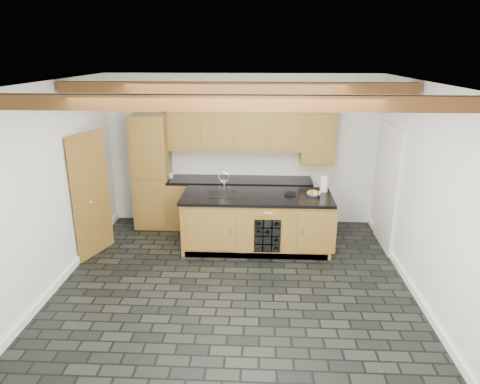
% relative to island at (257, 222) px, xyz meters
% --- Properties ---
extents(ground, '(5.00, 5.00, 0.00)m').
position_rel_island_xyz_m(ground, '(-0.31, -1.28, -0.47)').
color(ground, black).
rests_on(ground, ground).
extents(room_shell, '(5.01, 5.00, 5.00)m').
position_rel_island_xyz_m(room_shell, '(-0.39, -0.75, 1.06)').
color(room_shell, white).
rests_on(room_shell, ground).
extents(back_cabinetry, '(3.65, 0.62, 2.20)m').
position_rel_island_xyz_m(back_cabinetry, '(-0.68, 0.95, 0.51)').
color(back_cabinetry, olive).
rests_on(back_cabinetry, ground).
extents(island, '(2.48, 0.96, 0.93)m').
position_rel_island_xyz_m(island, '(0.00, 0.00, 0.00)').
color(island, olive).
rests_on(island, ground).
extents(faucet, '(0.45, 0.40, 0.34)m').
position_rel_island_xyz_m(faucet, '(-0.56, 0.05, 0.50)').
color(faucet, black).
rests_on(faucet, island).
extents(kitchen_scale, '(0.19, 0.13, 0.05)m').
position_rel_island_xyz_m(kitchen_scale, '(0.54, 0.06, 0.49)').
color(kitchen_scale, black).
rests_on(kitchen_scale, island).
extents(fruit_bowl, '(0.27, 0.27, 0.05)m').
position_rel_island_xyz_m(fruit_bowl, '(0.92, 0.02, 0.49)').
color(fruit_bowl, silver).
rests_on(fruit_bowl, island).
extents(fruit_cluster, '(0.16, 0.17, 0.07)m').
position_rel_island_xyz_m(fruit_cluster, '(0.92, 0.02, 0.52)').
color(fruit_cluster, '#A83E16').
rests_on(fruit_cluster, fruit_bowl).
extents(paper_towel, '(0.13, 0.13, 0.25)m').
position_rel_island_xyz_m(paper_towel, '(1.11, 0.27, 0.59)').
color(paper_towel, white).
rests_on(paper_towel, island).
extents(mug, '(0.12, 0.12, 0.09)m').
position_rel_island_xyz_m(mug, '(-1.61, 0.91, 0.51)').
color(mug, white).
rests_on(mug, back_cabinetry).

